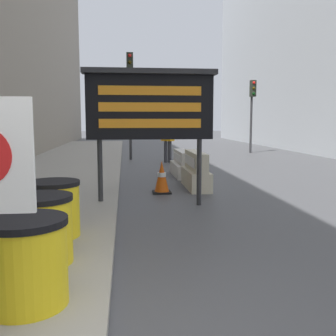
% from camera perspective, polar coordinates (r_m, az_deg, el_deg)
% --- Properties ---
extents(barrel_drum_foreground, '(0.74, 0.74, 0.78)m').
position_cam_1_polar(barrel_drum_foreground, '(3.70, -19.98, -12.66)').
color(barrel_drum_foreground, yellow).
rests_on(barrel_drum_foreground, sidewalk_left).
extents(barrel_drum_middle, '(0.74, 0.74, 0.78)m').
position_cam_1_polar(barrel_drum_middle, '(4.69, -18.07, -8.43)').
color(barrel_drum_middle, yellow).
rests_on(barrel_drum_middle, sidewalk_left).
extents(barrel_drum_back, '(0.74, 0.74, 0.78)m').
position_cam_1_polar(barrel_drum_back, '(5.69, -16.29, -5.67)').
color(barrel_drum_back, yellow).
rests_on(barrel_drum_back, sidewalk_left).
extents(message_board, '(2.61, 0.36, 2.71)m').
position_cam_1_polar(message_board, '(7.82, -2.63, 9.00)').
color(message_board, '#28282B').
rests_on(message_board, ground_plane).
extents(jersey_barrier_cream, '(0.51, 1.77, 0.93)m').
position_cam_1_polar(jersey_barrier_cream, '(10.07, 4.05, -0.59)').
color(jersey_barrier_cream, beige).
rests_on(jersey_barrier_cream, ground_plane).
extents(jersey_barrier_white, '(0.60, 1.92, 0.79)m').
position_cam_1_polar(jersey_barrier_white, '(12.24, 2.19, 0.47)').
color(jersey_barrier_white, silver).
rests_on(jersey_barrier_white, ground_plane).
extents(traffic_cone_near, '(0.43, 0.43, 0.77)m').
position_cam_1_polar(traffic_cone_near, '(9.35, -0.91, -1.36)').
color(traffic_cone_near, black).
rests_on(traffic_cone_near, ground_plane).
extents(traffic_cone_mid, '(0.37, 0.37, 0.66)m').
position_cam_1_polar(traffic_cone_mid, '(14.17, 1.21, 1.27)').
color(traffic_cone_mid, black).
rests_on(traffic_cone_mid, ground_plane).
extents(traffic_light_near_curb, '(0.28, 0.44, 4.57)m').
position_cam_1_polar(traffic_light_near_curb, '(17.29, -5.54, 12.09)').
color(traffic_light_near_curb, '#2D2D30').
rests_on(traffic_light_near_curb, ground_plane).
extents(traffic_light_far_side, '(0.28, 0.45, 3.78)m').
position_cam_1_polar(traffic_light_far_side, '(21.26, 12.13, 9.56)').
color(traffic_light_far_side, '#2D2D30').
rests_on(traffic_light_far_side, ground_plane).
extents(pedestrian_worker, '(0.55, 0.54, 1.83)m').
position_cam_1_polar(pedestrian_worker, '(16.06, -0.04, 4.65)').
color(pedestrian_worker, '#333338').
rests_on(pedestrian_worker, ground_plane).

